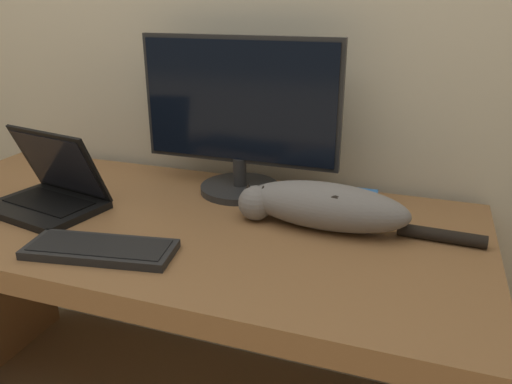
# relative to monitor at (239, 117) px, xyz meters

# --- Properties ---
(desk) EXTENTS (1.65, 0.75, 0.74)m
(desk) POSITION_rel_monitor_xyz_m (-0.11, -0.24, -0.37)
(desk) COLOR olive
(desk) RESTS_ON ground_plane
(monitor) EXTENTS (0.59, 0.24, 0.46)m
(monitor) POSITION_rel_monitor_xyz_m (0.00, 0.00, 0.00)
(monitor) COLOR #282828
(monitor) RESTS_ON desk
(laptop) EXTENTS (0.33, 0.27, 0.22)m
(laptop) POSITION_rel_monitor_xyz_m (-0.45, -0.30, -0.18)
(laptop) COLOR black
(laptop) RESTS_ON desk
(external_keyboard) EXTENTS (0.36, 0.18, 0.02)m
(external_keyboard) POSITION_rel_monitor_xyz_m (-0.16, -0.48, -0.22)
(external_keyboard) COLOR black
(external_keyboard) RESTS_ON desk
(cat) EXTENTS (0.62, 0.16, 0.12)m
(cat) POSITION_rel_monitor_xyz_m (0.29, -0.17, -0.17)
(cat) COLOR gray
(cat) RESTS_ON desk
(small_toy) EXTENTS (0.06, 0.06, 0.06)m
(small_toy) POSITION_rel_monitor_xyz_m (0.38, -0.06, -0.20)
(small_toy) COLOR #2D6BB7
(small_toy) RESTS_ON desk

